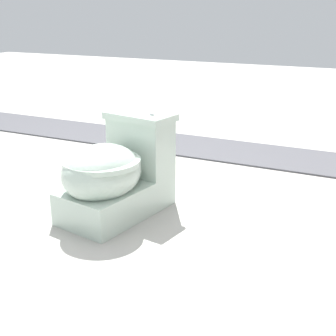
% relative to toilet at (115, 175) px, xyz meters
% --- Properties ---
extents(ground_plane, '(14.00, 14.00, 0.00)m').
position_rel_toilet_xyz_m(ground_plane, '(0.06, -0.27, -0.22)').
color(ground_plane, '#A8A59E').
extents(gravel_strip, '(0.56, 8.00, 0.01)m').
position_rel_toilet_xyz_m(gravel_strip, '(-1.34, 0.23, -0.21)').
color(gravel_strip, '#4C4C51').
rests_on(gravel_strip, ground).
extents(toilet, '(0.69, 0.48, 0.52)m').
position_rel_toilet_xyz_m(toilet, '(0.00, 0.00, 0.00)').
color(toilet, '#B2C6B7').
rests_on(toilet, ground).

